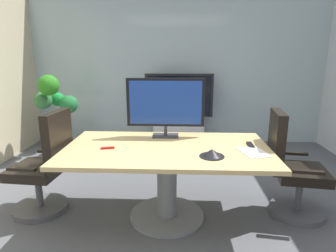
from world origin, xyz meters
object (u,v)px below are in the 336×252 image
conference_table (167,166)px  potted_plant (56,110)px  tv_monitor (166,104)px  wall_display_unit (179,122)px  office_chair_right (291,173)px  conference_phone (212,153)px  office_chair_left (45,171)px  remote_control (250,145)px

conference_table → potted_plant: potted_plant is taller
tv_monitor → wall_display_unit: size_ratio=0.64×
potted_plant → office_chair_right: bearing=-28.2°
conference_phone → office_chair_left: bearing=169.6°
conference_table → potted_plant: size_ratio=1.49×
conference_table → office_chair_right: 1.28m
office_chair_left → wall_display_unit: bearing=154.3°
conference_table → office_chair_right: size_ratio=1.82×
conference_phone → remote_control: size_ratio=1.29×
conference_table → potted_plant: (-1.89, 1.82, 0.19)m
tv_monitor → conference_phone: tv_monitor is taller
remote_control → potted_plant: bearing=148.1°
office_chair_right → potted_plant: (-3.16, 1.69, 0.30)m
office_chair_left → remote_control: bearing=95.2°
office_chair_left → office_chair_right: size_ratio=1.00×
office_chair_left → wall_display_unit: size_ratio=0.83×
conference_phone → remote_control: conference_phone is taller
wall_display_unit → conference_phone: bearing=-83.3°
conference_table → potted_plant: bearing=136.0°
wall_display_unit → conference_phone: (0.31, -2.65, 0.34)m
conference_table → remote_control: remote_control is taller
office_chair_right → remote_control: 0.54m
office_chair_left → conference_table: bearing=91.9°
conference_table → remote_control: (0.82, 0.08, 0.20)m
office_chair_left → remote_control: office_chair_left is taller
office_chair_left → wall_display_unit: 2.71m
wall_display_unit → conference_phone: size_ratio=5.95×
office_chair_right → remote_control: bearing=103.7°
office_chair_right → wall_display_unit: size_ratio=0.83×
tv_monitor → conference_phone: size_ratio=3.82×
tv_monitor → potted_plant: size_ratio=0.63×
conference_table → tv_monitor: size_ratio=2.37×
potted_plant → office_chair_left: bearing=-70.7°
tv_monitor → potted_plant: 2.37m
office_chair_right → remote_control: size_ratio=6.41×
office_chair_left → tv_monitor: size_ratio=1.30×
office_chair_left → office_chair_right: (2.54, 0.07, 0.00)m
tv_monitor → potted_plant: tv_monitor is taller
office_chair_right → potted_plant: 3.59m
conference_table → office_chair_right: office_chair_right is taller
remote_control → conference_table: bearing=-173.6°
office_chair_right → wall_display_unit: bearing=35.0°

